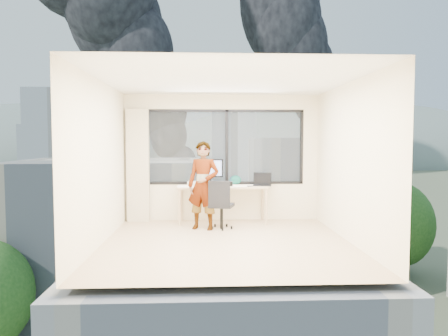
{
  "coord_description": "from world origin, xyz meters",
  "views": [
    {
      "loc": [
        -0.33,
        -6.52,
        1.63
      ],
      "look_at": [
        0.0,
        1.0,
        1.15
      ],
      "focal_mm": 32.83,
      "sensor_mm": 36.0,
      "label": 1
    }
  ],
  "objects": [
    {
      "name": "handbag",
      "position": [
        0.27,
        1.9,
        0.84
      ],
      "size": [
        0.26,
        0.16,
        0.19
      ],
      "primitive_type": "ellipsoid",
      "rotation": [
        0.0,
        0.0,
        -0.15
      ],
      "color": "#0B4540",
      "rests_on": "desk"
    },
    {
      "name": "cellphone",
      "position": [
        0.54,
        1.51,
        0.76
      ],
      "size": [
        0.11,
        0.05,
        0.01
      ],
      "primitive_type": "cube",
      "rotation": [
        0.0,
        0.0,
        0.03
      ],
      "color": "black",
      "rests_on": "desk"
    },
    {
      "name": "person",
      "position": [
        -0.38,
        1.06,
        0.82
      ],
      "size": [
        0.69,
        0.57,
        1.65
      ],
      "primitive_type": "imported",
      "rotation": [
        0.0,
        0.0,
        -0.33
      ],
      "color": "#2D2D33",
      "rests_on": "floor"
    },
    {
      "name": "tree_b",
      "position": [
        4.0,
        18.0,
        -9.5
      ],
      "size": [
        7.6,
        7.6,
        9.0
      ],
      "primitive_type": null,
      "color": "#254F1A",
      "rests_on": "exterior_ground"
    },
    {
      "name": "curtain",
      "position": [
        -1.72,
        1.88,
        1.15
      ],
      "size": [
        0.45,
        0.14,
        2.3
      ],
      "primitive_type": "cube",
      "color": "beige",
      "rests_on": "floor"
    },
    {
      "name": "smoke_plume_b",
      "position": [
        55.0,
        170.0,
        27.0
      ],
      "size": [
        30.0,
        18.0,
        70.0
      ],
      "primitive_type": null,
      "color": "black",
      "rests_on": "exterior_ground"
    },
    {
      "name": "desk",
      "position": [
        0.0,
        1.66,
        0.38
      ],
      "size": [
        1.8,
        0.6,
        0.75
      ],
      "primitive_type": "cube",
      "color": "beige",
      "rests_on": "floor"
    },
    {
      "name": "near_bldg_b",
      "position": [
        12.0,
        38.0,
        -6.0
      ],
      "size": [
        14.0,
        13.0,
        16.0
      ],
      "primitive_type": "cube",
      "color": "silver",
      "rests_on": "exterior_ground"
    },
    {
      "name": "floor",
      "position": [
        0.0,
        0.0,
        0.0
      ],
      "size": [
        4.0,
        4.0,
        0.01
      ],
      "primitive_type": "cube",
      "color": "tan",
      "rests_on": "ground"
    },
    {
      "name": "laptop",
      "position": [
        0.8,
        1.65,
        0.87
      ],
      "size": [
        0.43,
        0.44,
        0.24
      ],
      "primitive_type": null,
      "rotation": [
        0.0,
        0.0,
        -0.18
      ],
      "color": "black",
      "rests_on": "desk"
    },
    {
      "name": "far_tower_c",
      "position": [
        45.0,
        140.0,
        -1.0
      ],
      "size": [
        15.0,
        15.0,
        26.0
      ],
      "primitive_type": "cube",
      "color": "silver",
      "rests_on": "exterior_ground"
    },
    {
      "name": "wall_left",
      "position": [
        -2.0,
        0.0,
        1.3
      ],
      "size": [
        0.01,
        4.0,
        2.6
      ],
      "primitive_type": "cube",
      "color": "beige",
      "rests_on": "ground"
    },
    {
      "name": "pen_cup",
      "position": [
        0.16,
        1.59,
        0.8
      ],
      "size": [
        0.09,
        0.09,
        0.09
      ],
      "primitive_type": "cylinder",
      "rotation": [
        0.0,
        0.0,
        -0.28
      ],
      "color": "black",
      "rests_on": "desk"
    },
    {
      "name": "window_wall",
      "position": [
        0.05,
        2.0,
        1.52
      ],
      "size": [
        3.3,
        0.16,
        1.55
      ],
      "primitive_type": null,
      "color": "black",
      "rests_on": "ground"
    },
    {
      "name": "near_bldg_a",
      "position": [
        -9.0,
        30.0,
        -7.0
      ],
      "size": [
        16.0,
        12.0,
        14.0
      ],
      "primitive_type": "cube",
      "color": "#EFE3C8",
      "rests_on": "exterior_ground"
    },
    {
      "name": "wall_right",
      "position": [
        2.0,
        0.0,
        1.3
      ],
      "size": [
        0.01,
        4.0,
        2.6
      ],
      "primitive_type": "cube",
      "color": "beige",
      "rests_on": "ground"
    },
    {
      "name": "monitor",
      "position": [
        -0.26,
        1.8,
        1.02
      ],
      "size": [
        0.55,
        0.16,
        0.54
      ],
      "primitive_type": null,
      "rotation": [
        0.0,
        0.0,
        -0.09
      ],
      "color": "black",
      "rests_on": "desk"
    },
    {
      "name": "smoke_plume_a",
      "position": [
        -10.0,
        150.0,
        39.0
      ],
      "size": [
        40.0,
        24.0,
        90.0
      ],
      "primitive_type": null,
      "color": "black",
      "rests_on": "exterior_ground"
    },
    {
      "name": "far_tower_b",
      "position": [
        8.0,
        120.0,
        1.0
      ],
      "size": [
        13.0,
        13.0,
        30.0
      ],
      "primitive_type": "cube",
      "color": "silver",
      "rests_on": "exterior_ground"
    },
    {
      "name": "chair",
      "position": [
        -0.04,
        1.08,
        0.47
      ],
      "size": [
        0.59,
        0.59,
        0.94
      ],
      "primitive_type": null,
      "rotation": [
        0.0,
        0.0,
        -0.27
      ],
      "color": "black",
      "rests_on": "floor"
    },
    {
      "name": "far_tower_a",
      "position": [
        -35.0,
        95.0,
        0.0
      ],
      "size": [
        14.0,
        14.0,
        28.0
      ],
      "primitive_type": "cube",
      "color": "silver",
      "rests_on": "exterior_ground"
    },
    {
      "name": "exterior_ground",
      "position": [
        0.0,
        120.0,
        -14.0
      ],
      "size": [
        400.0,
        400.0,
        0.04
      ],
      "primitive_type": "cube",
      "color": "#515B3D",
      "rests_on": "ground"
    },
    {
      "name": "wall_front",
      "position": [
        0.0,
        -2.0,
        1.3
      ],
      "size": [
        4.0,
        0.01,
        2.6
      ],
      "primitive_type": "cube",
      "color": "beige",
      "rests_on": "ground"
    },
    {
      "name": "tree_c",
      "position": [
        22.0,
        40.0,
        -9.0
      ],
      "size": [
        8.4,
        8.4,
        10.0
      ],
      "primitive_type": null,
      "color": "#254F1A",
      "rests_on": "exterior_ground"
    },
    {
      "name": "ceiling",
      "position": [
        0.0,
        0.0,
        2.6
      ],
      "size": [
        4.0,
        4.0,
        0.01
      ],
      "primitive_type": "cube",
      "color": "white",
      "rests_on": "ground"
    },
    {
      "name": "game_console",
      "position": [
        -0.56,
        1.91,
        0.78
      ],
      "size": [
        0.32,
        0.28,
        0.07
      ],
      "primitive_type": "cube",
      "rotation": [
        0.0,
        0.0,
        -0.12
      ],
      "color": "white",
      "rests_on": "desk"
    },
    {
      "name": "hill_b",
      "position": [
        100.0,
        320.0,
        -14.0
      ],
      "size": [
        300.0,
        220.0,
        96.0
      ],
      "primitive_type": "ellipsoid",
      "color": "slate",
      "rests_on": "exterior_ground"
    },
    {
      "name": "far_tower_d",
      "position": [
        -60.0,
        150.0,
        -3.0
      ],
      "size": [
        16.0,
        14.0,
        22.0
      ],
      "primitive_type": "cube",
      "color": "silver",
      "rests_on": "exterior_ground"
    },
    {
      "name": "hill_a",
      "position": [
        -120.0,
        320.0,
        -14.0
      ],
      "size": [
        288.0,
        216.0,
        90.0
      ],
      "primitive_type": "ellipsoid",
      "color": "slate",
      "rests_on": "exterior_ground"
    }
  ]
}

